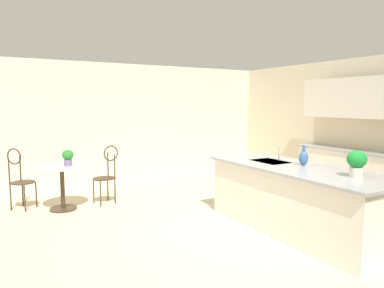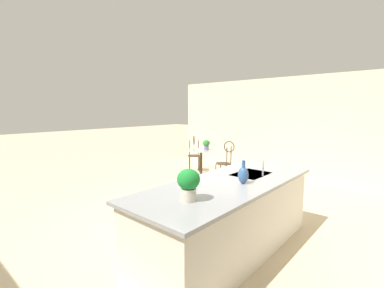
# 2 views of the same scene
# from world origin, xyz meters

# --- Properties ---
(ground_plane) EXTENTS (40.00, 40.00, 0.00)m
(ground_plane) POSITION_xyz_m (0.00, 0.00, 0.00)
(ground_plane) COLOR beige
(wall_left_window) EXTENTS (0.12, 7.80, 2.70)m
(wall_left_window) POSITION_xyz_m (-4.26, 0.00, 1.35)
(wall_left_window) COLOR beige
(wall_left_window) RESTS_ON ground
(kitchen_island) EXTENTS (2.80, 1.06, 0.92)m
(kitchen_island) POSITION_xyz_m (0.30, 0.85, 0.46)
(kitchen_island) COLOR white
(kitchen_island) RESTS_ON ground
(bistro_table) EXTENTS (0.80, 0.80, 0.74)m
(bistro_table) POSITION_xyz_m (-2.40, -1.81, 0.45)
(bistro_table) COLOR #3D2D1E
(bistro_table) RESTS_ON ground
(chair_near_window) EXTENTS (0.44, 0.51, 1.04)m
(chair_near_window) POSITION_xyz_m (-2.43, -1.04, 0.57)
(chair_near_window) COLOR #3D2D1E
(chair_near_window) RESTS_ON ground
(chair_by_island) EXTENTS (0.54, 0.54, 1.04)m
(chair_by_island) POSITION_xyz_m (-2.83, -2.42, 0.57)
(chair_by_island) COLOR #3D2D1E
(chair_by_island) RESTS_ON ground
(sink_faucet) EXTENTS (0.02, 0.02, 0.22)m
(sink_faucet) POSITION_xyz_m (-0.25, 1.03, 1.03)
(sink_faucet) COLOR #B2B5BA
(sink_faucet) RESTS_ON kitchen_island
(potted_plant_on_table) EXTENTS (0.19, 0.19, 0.27)m
(potted_plant_on_table) POSITION_xyz_m (-2.48, -1.69, 0.89)
(potted_plant_on_table) COLOR #7A669E
(potted_plant_on_table) RESTS_ON bistro_table
(potted_plant_counter_far) EXTENTS (0.23, 0.23, 0.32)m
(potted_plant_counter_far) POSITION_xyz_m (1.15, 0.92, 1.10)
(potted_plant_counter_far) COLOR beige
(potted_plant_counter_far) RESTS_ON kitchen_island
(vase_on_counter) EXTENTS (0.13, 0.13, 0.29)m
(vase_on_counter) POSITION_xyz_m (0.25, 1.02, 1.03)
(vase_on_counter) COLOR #386099
(vase_on_counter) RESTS_ON kitchen_island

